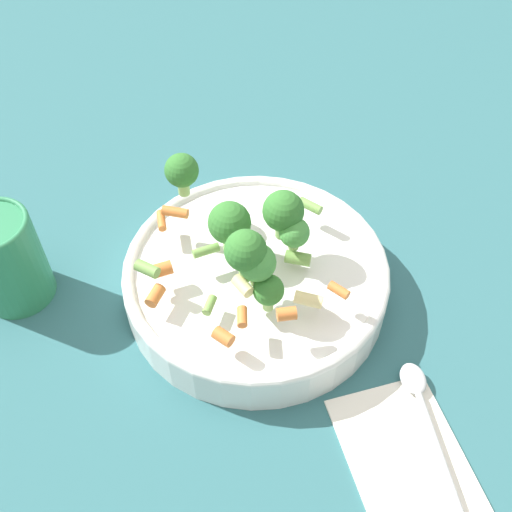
{
  "coord_description": "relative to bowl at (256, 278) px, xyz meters",
  "views": [
    {
      "loc": [
        0.41,
        0.09,
        0.56
      ],
      "look_at": [
        0.0,
        0.0,
        0.07
      ],
      "focal_mm": 42.0,
      "sensor_mm": 36.0,
      "label": 1
    }
  ],
  "objects": [
    {
      "name": "cup",
      "position": [
        0.06,
        -0.27,
        0.03
      ],
      "size": [
        0.08,
        0.08,
        0.12
      ],
      "color": "#2D7F51",
      "rests_on": "ground_plane"
    },
    {
      "name": "bowl",
      "position": [
        0.0,
        0.0,
        0.0
      ],
      "size": [
        0.29,
        0.29,
        0.05
      ],
      "color": "white",
      "rests_on": "ground_plane"
    },
    {
      "name": "pasta_salad",
      "position": [
        0.01,
        -0.01,
        0.08
      ],
      "size": [
        0.21,
        0.23,
        0.09
      ],
      "color": "#8CB766",
      "rests_on": "bowl"
    },
    {
      "name": "ground_plane",
      "position": [
        0.0,
        0.0,
        -0.03
      ],
      "size": [
        3.0,
        3.0,
        0.0
      ],
      "primitive_type": "plane",
      "color": "#2D6066"
    },
    {
      "name": "napkin",
      "position": [
        0.17,
        0.19,
        -0.03
      ],
      "size": [
        0.2,
        0.18,
        0.01
      ],
      "color": "white",
      "rests_on": "ground_plane"
    },
    {
      "name": "spoon",
      "position": [
        0.12,
        0.2,
        -0.02
      ],
      "size": [
        0.19,
        0.09,
        0.01
      ],
      "rotation": [
        0.0,
        0.0,
        9.8
      ],
      "color": "silver",
      "rests_on": "napkin"
    }
  ]
}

